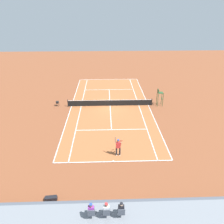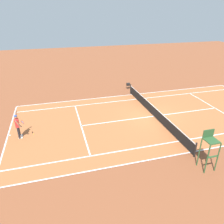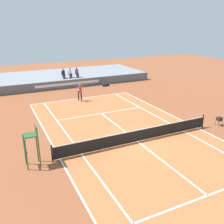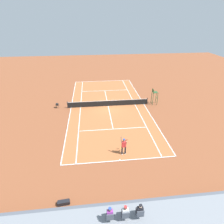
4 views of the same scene
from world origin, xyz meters
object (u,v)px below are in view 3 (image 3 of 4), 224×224
object	(u,v)px
spectator_seated_1	(70,73)
umpire_chair	(32,141)
spectator_seated_2	(77,73)
tennis_player	(80,92)
tennis_ball	(85,103)
spectator_seated_0	(64,74)
equipment_bag	(106,85)
ball_hopper	(219,119)

from	to	relation	value
spectator_seated_1	umpire_chair	xyz separation A→B (m)	(-7.66, -18.18, -0.11)
spectator_seated_2	umpire_chair	xyz separation A→B (m)	(-8.58, -18.18, -0.11)
tennis_player	umpire_chair	xyz separation A→B (m)	(-6.49, -10.97, 0.56)
spectator_seated_2	tennis_ball	size ratio (longest dim) A/B	18.60
spectator_seated_0	spectator_seated_2	world-z (taller)	same
tennis_ball	tennis_player	bearing A→B (deg)	100.79
equipment_bag	ball_hopper	xyz separation A→B (m)	(2.71, -16.19, 0.41)
tennis_player	ball_hopper	bearing A→B (deg)	-54.71
umpire_chair	equipment_bag	world-z (taller)	umpire_chair
equipment_bag	spectator_seated_0	bearing A→B (deg)	155.66
tennis_player	equipment_bag	bearing A→B (deg)	43.43
spectator_seated_2	equipment_bag	world-z (taller)	spectator_seated_2
spectator_seated_2	ball_hopper	xyz separation A→B (m)	(5.86, -18.44, -1.09)
tennis_ball	ball_hopper	distance (m)	12.92
tennis_player	equipment_bag	distance (m)	7.26
tennis_ball	equipment_bag	xyz separation A→B (m)	(5.06, 5.89, 0.13)
spectator_seated_2	tennis_ball	world-z (taller)	spectator_seated_2
spectator_seated_2	umpire_chair	bearing A→B (deg)	-115.26
tennis_player	tennis_ball	xyz separation A→B (m)	(0.18, -0.93, -0.96)
spectator_seated_0	spectator_seated_1	world-z (taller)	same
spectator_seated_1	spectator_seated_2	world-z (taller)	same
spectator_seated_2	umpire_chair	size ratio (longest dim) A/B	0.52
ball_hopper	spectator_seated_0	bearing A→B (deg)	112.61
spectator_seated_0	spectator_seated_2	xyz separation A→B (m)	(1.82, 0.00, 0.00)
spectator_seated_0	ball_hopper	bearing A→B (deg)	-67.39
umpire_chair	ball_hopper	xyz separation A→B (m)	(14.44, -0.26, -0.98)
spectator_seated_0	spectator_seated_1	distance (m)	0.90
spectator_seated_1	spectator_seated_2	bearing A→B (deg)	0.00
spectator_seated_2	tennis_player	distance (m)	7.53
umpire_chair	equipment_bag	xyz separation A→B (m)	(11.72, 15.93, -1.40)
tennis_ball	equipment_bag	size ratio (longest dim) A/B	0.07
spectator_seated_1	equipment_bag	bearing A→B (deg)	-28.90
equipment_bag	spectator_seated_1	bearing A→B (deg)	151.10
spectator_seated_1	spectator_seated_2	size ratio (longest dim) A/B	1.00
spectator_seated_0	spectator_seated_1	bearing A→B (deg)	0.00
spectator_seated_0	tennis_ball	bearing A→B (deg)	-90.66
tennis_player	equipment_bag	size ratio (longest dim) A/B	2.25
spectator_seated_1	equipment_bag	size ratio (longest dim) A/B	1.37
tennis_player	equipment_bag	xyz separation A→B (m)	(5.24, 4.96, -0.83)
spectator_seated_1	ball_hopper	distance (m)	19.67
umpire_chair	equipment_bag	bearing A→B (deg)	53.65
spectator_seated_1	spectator_seated_2	distance (m)	0.92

